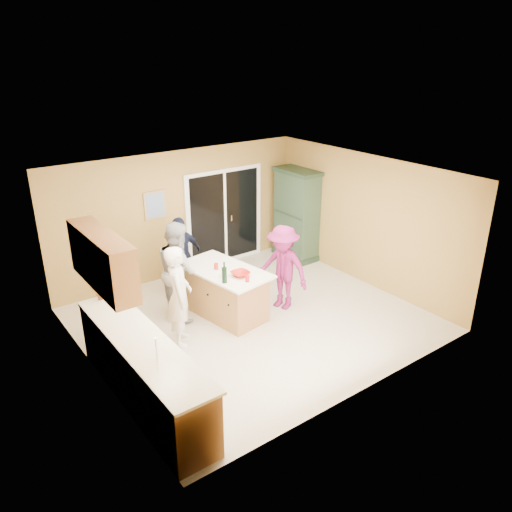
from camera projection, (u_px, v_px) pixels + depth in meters
floor at (253, 320)px, 8.81m from camera, size 5.50×5.50×0.00m
ceiling at (252, 175)px, 7.81m from camera, size 5.50×5.00×0.10m
wall_back at (180, 214)px, 10.16m from camera, size 5.50×0.10×2.60m
wall_front at (366, 310)px, 6.45m from camera, size 5.50×0.10×2.60m
wall_left at (90, 297)px, 6.80m from camera, size 0.10×5.00×2.60m
wall_right at (365, 220)px, 9.81m from camera, size 0.10×5.00×2.60m
left_cabinet_run at (148, 377)px, 6.51m from camera, size 0.65×3.05×1.24m
upper_cabinets at (102, 260)px, 6.53m from camera, size 0.35×1.60×0.75m
sliding_door at (225, 217)px, 10.81m from camera, size 1.90×0.07×2.10m
framed_picture at (155, 205)px, 9.73m from camera, size 0.46×0.04×0.56m
kitchen_island at (225, 293)px, 8.85m from camera, size 1.16×1.80×0.88m
green_hutch at (297, 216)px, 11.09m from camera, size 0.58×1.10×2.03m
woman_white at (179, 296)px, 7.83m from camera, size 0.64×0.73×1.67m
woman_grey at (179, 270)px, 8.65m from camera, size 0.81×0.96×1.75m
woman_navy at (182, 255)px, 9.58m from camera, size 0.95×0.54×1.52m
woman_magenta at (283, 268)px, 8.96m from camera, size 0.87×1.15×1.58m
serving_bowl at (240, 274)px, 8.41m from camera, size 0.31×0.31×0.07m
tulip_vase at (99, 290)px, 7.43m from camera, size 0.21×0.17×0.34m
tumbler_near at (247, 279)px, 8.19m from camera, size 0.08×0.08×0.10m
tumbler_far at (216, 266)px, 8.65m from camera, size 0.10×0.10×0.11m
wine_bottle at (224, 275)px, 8.13m from camera, size 0.08×0.08×0.37m
white_plate at (224, 276)px, 8.41m from camera, size 0.26×0.26×0.01m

